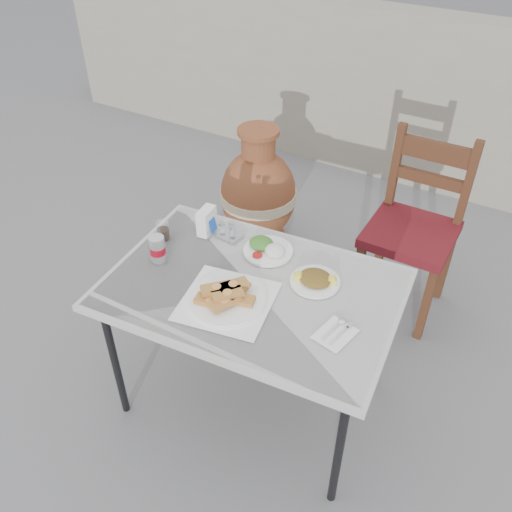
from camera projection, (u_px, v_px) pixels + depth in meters
The scene contains 13 objects.
ground at pixel (213, 399), 2.58m from camera, with size 80.00×80.00×0.00m, color #5F5F61.
cafe_table at pixel (252, 295), 2.18m from camera, with size 1.22×0.88×0.70m.
pide_plate at pixel (227, 295), 2.07m from camera, with size 0.39×0.39×0.07m.
salad_rice_plate at pixel (268, 248), 2.31m from camera, with size 0.21×0.21×0.05m.
salad_chopped_plate at pixel (315, 279), 2.16m from camera, with size 0.20×0.20×0.04m.
soda_can at pixel (158, 249), 2.25m from camera, with size 0.07×0.07×0.12m.
cola_glass at pixel (163, 232), 2.38m from camera, with size 0.06×0.06×0.09m.
napkin_holder at pixel (207, 221), 2.40m from camera, with size 0.07×0.11×0.12m.
condiment_caddy at pixel (229, 232), 2.40m from camera, with size 0.11×0.09×0.07m.
cutlery_napkin at pixel (337, 332), 1.96m from camera, with size 0.14×0.17×0.01m.
chair at pixel (414, 227), 2.81m from camera, with size 0.44×0.44×0.98m.
terracotta_urn at pixel (258, 196), 3.29m from camera, with size 0.47×0.47×0.81m.
back_wall at pixel (401, 99), 3.90m from camera, with size 6.00×0.25×1.20m, color gray.
Camera 1 is at (0.97, -1.27, 2.14)m, focal length 38.00 mm.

